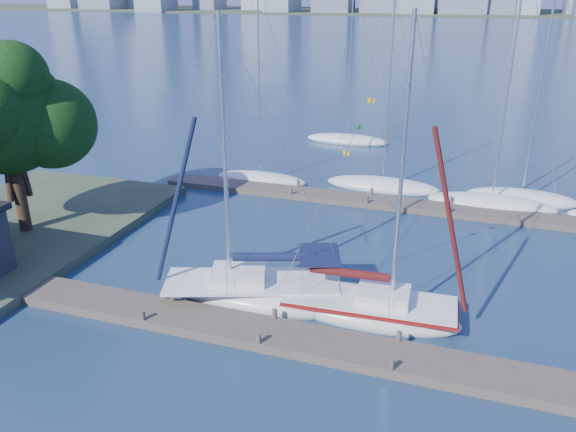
% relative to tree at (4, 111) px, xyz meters
% --- Properties ---
extents(ground, '(700.00, 700.00, 0.00)m').
position_rel_tree_xyz_m(ground, '(15.87, -4.81, -7.02)').
color(ground, '#182A4D').
rests_on(ground, ground).
extents(near_dock, '(26.00, 2.00, 0.40)m').
position_rel_tree_xyz_m(near_dock, '(15.87, -4.81, -6.82)').
color(near_dock, '#4B4237').
rests_on(near_dock, ground).
extents(far_dock, '(30.00, 1.80, 0.36)m').
position_rel_tree_xyz_m(far_dock, '(17.87, 11.19, -6.84)').
color(far_dock, '#4B4237').
rests_on(far_dock, ground).
extents(far_shore, '(800.00, 100.00, 1.50)m').
position_rel_tree_xyz_m(far_shore, '(15.87, 315.19, -7.02)').
color(far_shore, '#38472D').
rests_on(far_shore, ground).
extents(tree, '(8.23, 7.49, 10.57)m').
position_rel_tree_xyz_m(tree, '(0.00, 0.00, 0.00)').
color(tree, black).
rests_on(tree, ground).
extents(sailboat_navy, '(8.59, 5.15, 12.62)m').
position_rel_tree_xyz_m(sailboat_navy, '(14.20, -2.22, -6.03)').
color(sailboat_navy, white).
rests_on(sailboat_navy, ground).
extents(sailboat_maroon, '(7.65, 2.83, 12.74)m').
position_rel_tree_xyz_m(sailboat_maroon, '(19.40, -2.00, -5.96)').
color(sailboat_maroon, white).
rests_on(sailboat_maroon, ground).
extents(bg_boat_0, '(6.95, 4.05, 13.84)m').
position_rel_tree_xyz_m(bg_boat_0, '(8.76, 13.09, -6.76)').
color(bg_boat_0, white).
rests_on(bg_boat_0, ground).
extents(bg_boat_2, '(8.12, 4.47, 12.58)m').
position_rel_tree_xyz_m(bg_boat_2, '(17.20, 14.32, -6.76)').
color(bg_boat_2, white).
rests_on(bg_boat_2, ground).
extents(bg_boat_3, '(8.19, 4.96, 15.58)m').
position_rel_tree_xyz_m(bg_boat_3, '(24.27, 12.94, -6.72)').
color(bg_boat_3, white).
rests_on(bg_boat_3, ground).
extents(bg_boat_4, '(7.30, 4.67, 15.43)m').
position_rel_tree_xyz_m(bg_boat_4, '(26.12, 14.63, -6.72)').
color(bg_boat_4, white).
rests_on(bg_boat_4, ground).
extents(bg_boat_6, '(7.39, 2.31, 14.16)m').
position_rel_tree_xyz_m(bg_boat_6, '(12.13, 25.79, -6.75)').
color(bg_boat_6, white).
rests_on(bg_boat_6, ground).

